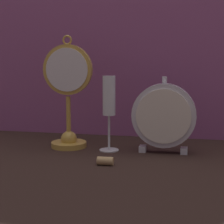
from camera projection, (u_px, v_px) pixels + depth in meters
name	position (u px, v px, depth m)	size (l,w,h in m)	color
ground_plane	(106.00, 159.00, 1.02)	(4.00, 4.00, 0.00)	black
fabric_backdrop_drape	(127.00, 25.00, 1.28)	(1.49, 0.01, 0.77)	#8E4C7F
pocket_watch_on_stand	(68.00, 99.00, 1.15)	(0.15, 0.11, 0.34)	gold
mantel_clock_silver	(164.00, 116.00, 1.08)	(0.19, 0.04, 0.22)	silver
champagne_flute	(109.00, 102.00, 1.10)	(0.06, 0.06, 0.22)	silver
wine_cork	(105.00, 161.00, 0.97)	(0.02, 0.02, 0.04)	tan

